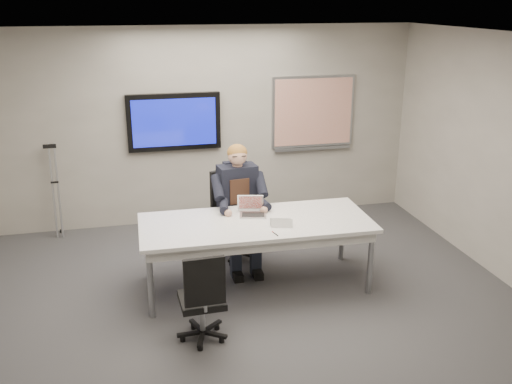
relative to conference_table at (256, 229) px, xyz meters
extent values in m
cube|color=#343436|center=(-0.16, -0.78, -0.70)|extent=(6.00, 6.00, 0.02)
cube|color=silver|center=(-0.16, -0.78, 2.10)|extent=(6.00, 6.00, 0.02)
cube|color=gray|center=(-0.16, 2.22, 0.70)|extent=(6.00, 0.02, 2.80)
cube|color=white|center=(0.00, 0.00, 0.07)|extent=(2.59, 1.12, 0.04)
cube|color=silver|center=(0.00, 0.00, -0.02)|extent=(2.48, 1.01, 0.11)
cylinder|color=#95989E|center=(-1.21, -0.42, -0.33)|extent=(0.06, 0.06, 0.75)
cylinder|color=#95989E|center=(1.19, -0.47, -0.33)|extent=(0.06, 0.06, 0.75)
cylinder|color=#95989E|center=(-1.19, 0.47, -0.33)|extent=(0.06, 0.06, 0.75)
cylinder|color=#95989E|center=(1.21, 0.42, -0.33)|extent=(0.06, 0.06, 0.75)
cube|color=black|center=(-0.66, 2.17, 0.80)|extent=(1.30, 0.08, 0.80)
cube|color=navy|center=(-0.66, 2.12, 0.80)|extent=(1.16, 0.01, 0.66)
cube|color=#95989E|center=(1.39, 2.19, 0.85)|extent=(1.25, 0.04, 1.05)
cube|color=silver|center=(1.39, 2.17, 0.85)|extent=(1.18, 0.01, 0.98)
cube|color=#95989E|center=(1.39, 2.16, 0.30)|extent=(1.18, 0.05, 0.04)
cylinder|color=#95989E|center=(-0.06, 0.77, -0.40)|extent=(0.06, 0.06, 0.39)
cube|color=black|center=(-0.06, 0.77, -0.21)|extent=(0.65, 0.65, 0.07)
cube|color=black|center=(-0.16, 0.98, 0.14)|extent=(0.43, 0.23, 0.56)
cylinder|color=#95989E|center=(-0.75, -0.94, -0.45)|extent=(0.05, 0.05, 0.33)
cube|color=black|center=(-0.75, -0.94, -0.28)|extent=(0.43, 0.43, 0.06)
cube|color=black|center=(-0.75, -1.14, 0.01)|extent=(0.38, 0.06, 0.47)
cube|color=black|center=(-0.06, 0.74, 0.21)|extent=(0.49, 0.32, 0.64)
cube|color=#3A2318|center=(-0.06, 0.60, 0.25)|extent=(0.24, 0.05, 0.31)
sphere|color=tan|center=(-0.06, 0.70, 0.66)|extent=(0.23, 0.23, 0.23)
ellipsoid|color=brown|center=(-0.06, 0.72, 0.70)|extent=(0.24, 0.24, 0.20)
cube|color=silver|center=(0.01, 0.17, 0.10)|extent=(0.34, 0.27, 0.02)
cube|color=black|center=(0.01, 0.16, 0.11)|extent=(0.28, 0.20, 0.00)
cube|color=silver|center=(0.01, 0.30, 0.20)|extent=(0.31, 0.14, 0.20)
cube|color=red|center=(0.01, 0.30, 0.21)|extent=(0.27, 0.12, 0.16)
cylinder|color=black|center=(0.11, -0.40, 0.10)|extent=(0.04, 0.13, 0.01)
camera|label=1|loc=(-1.36, -5.73, 2.45)|focal=40.00mm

